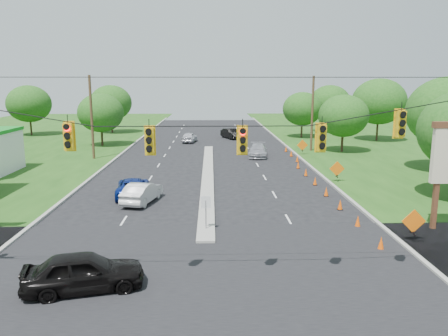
{
  "coord_description": "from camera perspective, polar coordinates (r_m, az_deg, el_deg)",
  "views": [
    {
      "loc": [
        0.31,
        -17.35,
        8.21
      ],
      "look_at": [
        1.13,
        10.2,
        2.8
      ],
      "focal_mm": 35.0,
      "sensor_mm": 36.0,
      "label": 1
    }
  ],
  "objects": [
    {
      "name": "curb_left",
      "position": [
        49.17,
        -13.91,
        1.16
      ],
      "size": [
        0.25,
        110.0,
        0.16
      ],
      "primitive_type": "cube",
      "color": "gray",
      "rests_on": "ground"
    },
    {
      "name": "cone_4",
      "position": [
        36.23,
        11.81,
        -1.66
      ],
      "size": [
        0.32,
        0.32,
        0.7
      ],
      "primitive_type": "cone",
      "color": "#F25107",
      "rests_on": "ground"
    },
    {
      "name": "work_sign_0",
      "position": [
        24.82,
        23.53,
        -6.51
      ],
      "size": [
        1.27,
        0.58,
        1.37
      ],
      "color": "black",
      "rests_on": "ground"
    },
    {
      "name": "cross_street",
      "position": [
        19.19,
        -2.56,
        -14.23
      ],
      "size": [
        160.0,
        14.0,
        0.02
      ],
      "primitive_type": "cube",
      "color": "black",
      "rests_on": "ground"
    },
    {
      "name": "work_sign_2",
      "position": [
        50.95,
        10.2,
        2.9
      ],
      "size": [
        1.27,
        0.58,
        1.37
      ],
      "color": "black",
      "rests_on": "ground"
    },
    {
      "name": "cone_2",
      "position": [
        29.68,
        14.93,
        -4.64
      ],
      "size": [
        0.32,
        0.32,
        0.7
      ],
      "primitive_type": "cone",
      "color": "#F25107",
      "rests_on": "ground"
    },
    {
      "name": "signal_span",
      "position": [
        16.67,
        -2.93,
        -0.11
      ],
      "size": [
        25.6,
        0.32,
        9.0
      ],
      "color": "#422D1C",
      "rests_on": "ground"
    },
    {
      "name": "cone_1",
      "position": [
        26.49,
        17.08,
        -6.66
      ],
      "size": [
        0.32,
        0.32,
        0.7
      ],
      "primitive_type": "cone",
      "color": "#F25107",
      "rests_on": "ground"
    },
    {
      "name": "cone_0",
      "position": [
        23.39,
        19.83,
        -9.22
      ],
      "size": [
        0.32,
        0.32,
        0.7
      ],
      "primitive_type": "cone",
      "color": "#F25107",
      "rests_on": "ground"
    },
    {
      "name": "tree_5",
      "position": [
        59.23,
        -15.8,
        6.94
      ],
      "size": [
        5.88,
        5.88,
        6.86
      ],
      "color": "black",
      "rests_on": "ground"
    },
    {
      "name": "blue_pickup",
      "position": [
        32.7,
        -11.81,
        -2.44
      ],
      "size": [
        2.86,
        5.16,
        1.37
      ],
      "primitive_type": "imported",
      "rotation": [
        0.0,
        0.0,
        3.27
      ],
      "color": "navy",
      "rests_on": "ground"
    },
    {
      "name": "tree_10",
      "position": [
        65.81,
        19.6,
        8.18
      ],
      "size": [
        7.56,
        7.56,
        8.82
      ],
      "color": "black",
      "rests_on": "ground"
    },
    {
      "name": "tree_4",
      "position": [
        74.97,
        -24.12,
        7.66
      ],
      "size": [
        6.72,
        6.72,
        7.84
      ],
      "color": "black",
      "rests_on": "ground"
    },
    {
      "name": "cone_9",
      "position": [
        53.21,
        8.1,
        2.5
      ],
      "size": [
        0.32,
        0.32,
        0.7
      ],
      "primitive_type": "cone",
      "color": "#F25107",
      "rests_on": "ground"
    },
    {
      "name": "silver_car_far",
      "position": [
        49.23,
        4.43,
        2.31
      ],
      "size": [
        2.57,
        5.12,
        1.43
      ],
      "primitive_type": "imported",
      "rotation": [
        0.0,
        0.0,
        -0.12
      ],
      "color": "gray",
      "rests_on": "ground"
    },
    {
      "name": "tree_11",
      "position": [
        75.05,
        13.65,
        8.31
      ],
      "size": [
        6.72,
        6.72,
        7.84
      ],
      "color": "black",
      "rests_on": "ground"
    },
    {
      "name": "cone_6",
      "position": [
        42.92,
        9.66,
        0.39
      ],
      "size": [
        0.32,
        0.32,
        0.7
      ],
      "primitive_type": "cone",
      "color": "#F25107",
      "rests_on": "ground"
    },
    {
      "name": "median_sign",
      "position": [
        24.3,
        -2.39,
        -5.02
      ],
      "size": [
        0.55,
        0.06,
        2.05
      ],
      "color": "gray",
      "rests_on": "ground"
    },
    {
      "name": "tree_9",
      "position": [
        53.83,
        15.35,
        6.59
      ],
      "size": [
        5.88,
        5.88,
        6.86
      ],
      "color": "black",
      "rests_on": "ground"
    },
    {
      "name": "ground",
      "position": [
        19.19,
        -2.56,
        -14.23
      ],
      "size": [
        160.0,
        160.0,
        0.0
      ],
      "primitive_type": "plane",
      "color": "black",
      "rests_on": "ground"
    },
    {
      "name": "cone_5",
      "position": [
        39.56,
        10.65,
        -0.55
      ],
      "size": [
        0.32,
        0.32,
        0.7
      ],
      "primitive_type": "cone",
      "color": "#F25107",
      "rests_on": "ground"
    },
    {
      "name": "black_sedan",
      "position": [
        18.71,
        -17.83,
        -12.77
      ],
      "size": [
        5.01,
        2.91,
        1.6
      ],
      "primitive_type": "imported",
      "rotation": [
        0.0,
        0.0,
        1.8
      ],
      "color": "black",
      "rests_on": "ground"
    },
    {
      "name": "cone_8",
      "position": [
        49.81,
        8.78,
        1.89
      ],
      "size": [
        0.32,
        0.32,
        0.7
      ],
      "primitive_type": "cone",
      "color": "#F25107",
      "rests_on": "ground"
    },
    {
      "name": "cone_3",
      "position": [
        32.93,
        13.21,
        -3.0
      ],
      "size": [
        0.32,
        0.32,
        0.7
      ],
      "primitive_type": "cone",
      "color": "#F25107",
      "rests_on": "ground"
    },
    {
      "name": "tree_12",
      "position": [
        66.88,
        10.2,
        7.61
      ],
      "size": [
        5.88,
        5.88,
        6.86
      ],
      "color": "black",
      "rests_on": "ground"
    },
    {
      "name": "work_sign_1",
      "position": [
        37.55,
        14.54,
        -0.18
      ],
      "size": [
        1.27,
        0.58,
        1.37
      ],
      "color": "black",
      "rests_on": "ground"
    },
    {
      "name": "cone_7",
      "position": [
        46.42,
        9.55,
        1.2
      ],
      "size": [
        0.32,
        0.32,
        0.7
      ],
      "primitive_type": "cone",
      "color": "#F25107",
      "rests_on": "ground"
    },
    {
      "name": "utility_pole_far_right",
      "position": [
        53.87,
        11.46,
        6.94
      ],
      "size": [
        0.28,
        0.28,
        9.0
      ],
      "primitive_type": "cylinder",
      "color": "#422D1C",
      "rests_on": "ground"
    },
    {
      "name": "utility_pole_far_left",
      "position": [
        49.19,
        -16.91,
        6.3
      ],
      "size": [
        0.28,
        0.28,
        9.0
      ],
      "primitive_type": "cylinder",
      "color": "#422D1C",
      "rests_on": "ground"
    },
    {
      "name": "curb_right",
      "position": [
        49.04,
        9.83,
        1.3
      ],
      "size": [
        0.25,
        110.0,
        0.16
      ],
      "primitive_type": "cube",
      "color": "gray",
      "rests_on": "ground"
    },
    {
      "name": "tree_6",
      "position": [
        74.23,
        -14.55,
        8.24
      ],
      "size": [
        6.72,
        6.72,
        7.84
      ],
      "color": "black",
      "rests_on": "ground"
    },
    {
      "name": "dark_car_receding",
      "position": [
        65.18,
        0.91,
        4.52
      ],
      "size": [
        3.16,
        4.78,
        1.49
      ],
      "primitive_type": "imported",
      "rotation": [
        0.0,
        0.0,
        0.38
      ],
      "color": "black",
      "rests_on": "ground"
    },
    {
      "name": "silver_car_oncoming",
      "position": [
        61.25,
        -4.54,
        4.04
      ],
      "size": [
        2.21,
        4.37,
        1.43
      ],
      "primitive_type": "imported",
      "rotation": [
        0.0,
        0.0,
        3.01
      ],
      "color": "#BBBBC4",
      "rests_on": "ground"
    },
    {
      "name": "median",
      "position": [
        39.22,
        -2.13,
        -0.99
      ],
      "size": [
        1.0,
        34.0,
        0.18
      ],
      "primitive_type": "cube",
      "color": "gray",
      "rests_on": "ground"
    },
    {
      "name": "white_sedan",
      "position": [
        30.85,
        -10.64,
        -3.14
      ],
      "size": [
        2.52,
        4.6,
        1.44
      ],
      "primitive_type": "imported",
      "rotation": [
        0.0,
        0.0,
        2.9
      ],
      "color": "silver",
      "rests_on": "ground"
    }
  ]
}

